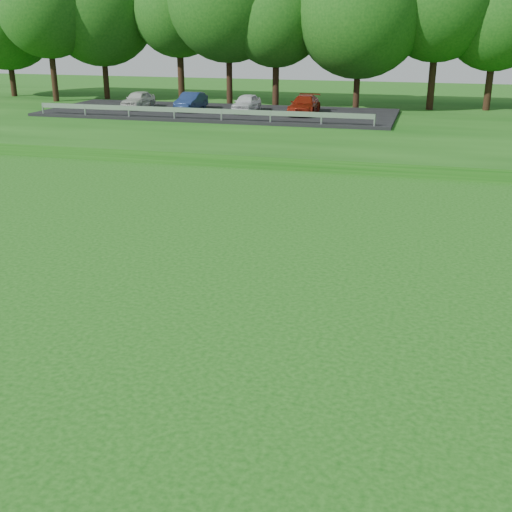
# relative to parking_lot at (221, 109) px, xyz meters

# --- Properties ---
(parking_lot) EXTENTS (24.00, 9.00, 1.38)m
(parking_lot) POSITION_rel_parking_lot_xyz_m (0.00, 0.00, 0.00)
(parking_lot) COLOR black
(parking_lot) RESTS_ON berm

